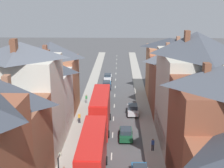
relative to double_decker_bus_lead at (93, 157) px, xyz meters
name	(u,v)px	position (x,y,z in m)	size (l,w,h in m)	color
pavement_left	(87,102)	(-3.29, 25.23, -2.75)	(2.20, 104.00, 0.14)	#A8A399
pavement_right	(142,102)	(6.91, 25.23, -2.75)	(2.20, 104.00, 0.14)	#A8A399
centre_line_dashes	(114,106)	(1.81, 23.23, -2.81)	(0.14, 97.80, 0.01)	silver
terrace_row_left	(5,130)	(-8.38, -1.03, 3.31)	(8.00, 51.35, 14.34)	silver
terrace_row_right	(202,114)	(11.99, 4.43, 3.11)	(8.00, 59.66, 14.77)	#A36042
double_decker_bus_lead	(93,157)	(0.00, 0.00, 0.00)	(2.74, 10.80, 5.30)	red
double_decker_bus_mid_street	(100,110)	(0.00, 13.44, 0.00)	(2.74, 10.80, 5.30)	red
car_near_blue	(133,109)	(4.91, 19.24, -1.96)	(1.90, 4.02, 1.70)	#B7BABF
car_near_silver	(108,77)	(0.01, 40.42, -2.00)	(1.90, 3.84, 1.63)	silver
car_parked_right_a	(105,97)	(0.01, 25.65, -1.97)	(1.90, 4.26, 1.69)	black
car_mid_black	(126,134)	(3.61, 10.01, -2.01)	(1.90, 3.82, 1.59)	#144728
car_parked_left_b	(97,101)	(-1.29, 23.28, -2.01)	(1.90, 3.86, 1.61)	#4C515B
car_far_grey	(107,85)	(0.01, 34.05, -2.01)	(1.90, 4.48, 1.60)	#236093
pedestrian_mid_left	(153,144)	(6.89, 6.54, -1.78)	(0.36, 0.22, 1.61)	#23232D
pedestrian_mid_right	(79,117)	(-3.32, 15.12, -1.78)	(0.36, 0.22, 1.61)	#23232D
pedestrian_far_left	(86,98)	(-3.19, 24.15, -1.78)	(0.36, 0.22, 1.61)	gray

